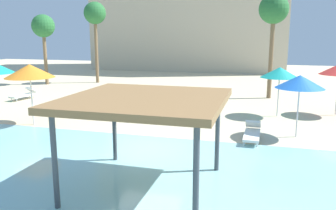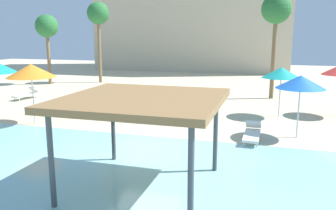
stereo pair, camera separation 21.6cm
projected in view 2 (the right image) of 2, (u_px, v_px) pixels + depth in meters
ground_plane at (144, 149)px, 12.89m from camera, size 80.00×80.00×0.00m
shade_pavilion at (143, 103)px, 9.13m from camera, size 4.12×4.12×2.58m
beach_umbrella_orange_0 at (31, 71)px, 15.93m from camera, size 2.25×2.25×2.87m
beach_umbrella_teal_1 at (281, 73)px, 17.50m from camera, size 1.96×1.96×2.57m
beach_umbrella_blue_3 at (301, 82)px, 13.85m from camera, size 1.96×1.96×2.59m
lounge_chair_0 at (28, 94)px, 22.94m from camera, size 0.93×1.97×0.74m
lounge_chair_2 at (252, 133)px, 13.78m from camera, size 0.64×1.91×0.74m
lounge_chair_5 at (162, 105)px, 19.25m from camera, size 0.76×1.94×0.74m
palm_tree_0 at (276, 12)px, 22.02m from camera, size 1.90×1.90×6.77m
palm_tree_1 at (47, 28)px, 28.94m from camera, size 1.90×1.90×5.87m
palm_tree_3 at (98, 15)px, 29.79m from camera, size 1.90×1.90×6.98m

